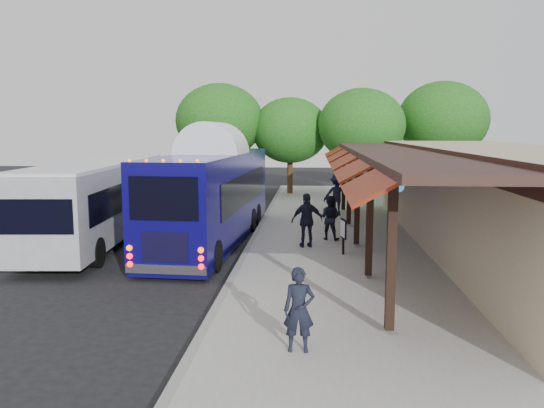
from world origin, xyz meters
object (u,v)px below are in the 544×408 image
(ped_b, at_px, (329,218))
(sign_board, at_px, (343,231))
(ped_c, at_px, (307,220))
(coach_bus, at_px, (213,191))
(city_bus, at_px, (100,198))
(ped_a, at_px, (299,310))
(ped_d, at_px, (337,195))

(ped_b, relative_size, sign_board, 1.40)
(ped_b, relative_size, ped_c, 0.88)
(coach_bus, height_order, ped_c, coach_bus)
(city_bus, bearing_deg, sign_board, -17.92)
(ped_b, bearing_deg, sign_board, 115.45)
(ped_a, distance_m, ped_b, 10.07)
(ped_a, xyz_separation_m, sign_board, (1.24, 7.70, 0.01))
(ped_d, bearing_deg, ped_b, 93.56)
(coach_bus, relative_size, ped_d, 5.71)
(ped_c, xyz_separation_m, ped_d, (1.34, 6.99, 0.05))
(ped_b, xyz_separation_m, sign_board, (0.38, -2.34, -0.03))
(coach_bus, xyz_separation_m, ped_b, (4.32, -0.01, -0.94))
(coach_bus, height_order, ped_d, coach_bus)
(city_bus, xyz_separation_m, ped_c, (7.77, -1.12, -0.57))
(ped_a, xyz_separation_m, ped_d, (1.39, 15.73, 0.20))
(ped_a, bearing_deg, ped_c, 88.69)
(city_bus, xyz_separation_m, ped_b, (8.58, 0.18, -0.69))
(ped_a, distance_m, ped_d, 15.79)
(ped_c, xyz_separation_m, sign_board, (1.18, -1.03, -0.15))
(city_bus, xyz_separation_m, sign_board, (8.96, -2.15, -0.72))
(city_bus, bearing_deg, ped_a, -56.34)
(coach_bus, bearing_deg, city_bus, -174.39)
(city_bus, distance_m, ped_a, 12.54)
(ped_c, distance_m, sign_board, 1.58)
(ped_a, relative_size, ped_c, 0.83)
(ped_b, height_order, ped_c, ped_c)
(ped_a, bearing_deg, ped_d, 83.99)
(coach_bus, distance_m, sign_board, 5.33)
(ped_b, xyz_separation_m, ped_d, (0.53, 5.69, 0.16))
(ped_c, bearing_deg, ped_b, -136.37)
(ped_a, relative_size, ped_b, 0.95)
(ped_a, height_order, sign_board, ped_a)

